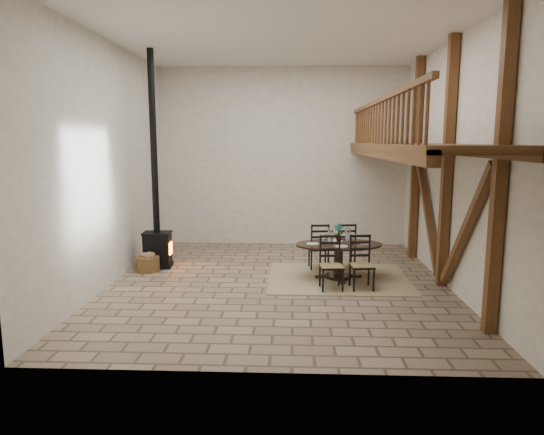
{
  "coord_description": "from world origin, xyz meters",
  "views": [
    {
      "loc": [
        0.3,
        -9.86,
        2.97
      ],
      "look_at": [
        -0.15,
        0.4,
        1.34
      ],
      "focal_mm": 32.0,
      "sensor_mm": 36.0,
      "label": 1
    }
  ],
  "objects_px": {
    "dining_table": "(339,259)",
    "log_stack": "(145,264)",
    "log_basket": "(148,263)",
    "wood_stove": "(157,220)"
  },
  "relations": [
    {
      "from": "log_stack",
      "to": "dining_table",
      "type": "bearing_deg",
      "value": -7.91
    },
    {
      "from": "log_basket",
      "to": "log_stack",
      "type": "xyz_separation_m",
      "value": [
        -0.15,
        0.23,
        -0.08
      ]
    },
    {
      "from": "dining_table",
      "to": "log_stack",
      "type": "height_order",
      "value": "dining_table"
    },
    {
      "from": "wood_stove",
      "to": "log_stack",
      "type": "relative_size",
      "value": 13.97
    },
    {
      "from": "dining_table",
      "to": "log_stack",
      "type": "relative_size",
      "value": 6.09
    },
    {
      "from": "log_stack",
      "to": "log_basket",
      "type": "bearing_deg",
      "value": -56.4
    },
    {
      "from": "wood_stove",
      "to": "log_basket",
      "type": "relative_size",
      "value": 9.65
    },
    {
      "from": "dining_table",
      "to": "log_stack",
      "type": "distance_m",
      "value": 4.52
    },
    {
      "from": "wood_stove",
      "to": "log_stack",
      "type": "distance_m",
      "value": 1.07
    },
    {
      "from": "dining_table",
      "to": "log_stack",
      "type": "xyz_separation_m",
      "value": [
        -4.47,
        0.62,
        -0.33
      ]
    }
  ]
}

